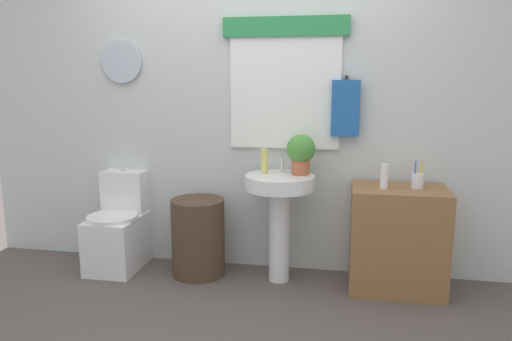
{
  "coord_description": "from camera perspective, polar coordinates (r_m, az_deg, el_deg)",
  "views": [
    {
      "loc": [
        0.68,
        -2.46,
        1.46
      ],
      "look_at": [
        0.08,
        0.8,
        0.82
      ],
      "focal_mm": 33.78,
      "sensor_mm": 36.0,
      "label": 1
    }
  ],
  "objects": [
    {
      "name": "back_wall",
      "position": [
        3.68,
        -0.16,
        8.41
      ],
      "size": [
        4.4,
        0.18,
        2.6
      ],
      "color": "silver",
      "rests_on": "ground_plane"
    },
    {
      "name": "pedestal_sink",
      "position": [
        3.45,
        2.82,
        -3.85
      ],
      "size": [
        0.5,
        0.5,
        0.79
      ],
      "color": "white",
      "rests_on": "ground_plane"
    },
    {
      "name": "potted_plant",
      "position": [
        3.42,
        5.33,
        2.23
      ],
      "size": [
        0.2,
        0.2,
        0.29
      ],
      "color": "#AD5B38",
      "rests_on": "pedestal_sink"
    },
    {
      "name": "soap_bottle",
      "position": [
        3.46,
        1.0,
        1.11
      ],
      "size": [
        0.05,
        0.05,
        0.18
      ],
      "primitive_type": "cylinder",
      "color": "#DBD166",
      "rests_on": "pedestal_sink"
    },
    {
      "name": "wooden_cabinet",
      "position": [
        3.51,
        16.39,
        -7.82
      ],
      "size": [
        0.64,
        0.44,
        0.73
      ],
      "primitive_type": "cube",
      "color": "olive",
      "rests_on": "ground_plane"
    },
    {
      "name": "toilet",
      "position": [
        3.93,
        -15.93,
        -6.88
      ],
      "size": [
        0.38,
        0.51,
        0.76
      ],
      "color": "white",
      "rests_on": "ground_plane"
    },
    {
      "name": "faucet",
      "position": [
        3.51,
        3.12,
        0.61
      ],
      "size": [
        0.03,
        0.03,
        0.1
      ],
      "primitive_type": "cylinder",
      "color": "silver",
      "rests_on": "pedestal_sink"
    },
    {
      "name": "lotion_bottle",
      "position": [
        3.35,
        14.95,
        -0.69
      ],
      "size": [
        0.05,
        0.05,
        0.17
      ],
      "primitive_type": "cylinder",
      "color": "white",
      "rests_on": "wooden_cabinet"
    },
    {
      "name": "ground_plane",
      "position": [
        2.94,
        -4.63,
        -18.94
      ],
      "size": [
        8.0,
        8.0,
        0.0
      ],
      "primitive_type": "plane",
      "color": "#564C47"
    },
    {
      "name": "laundry_hamper",
      "position": [
        3.67,
        -6.87,
        -7.84
      ],
      "size": [
        0.4,
        0.4,
        0.58
      ],
      "primitive_type": "cylinder",
      "color": "#4C3828",
      "rests_on": "ground_plane"
    },
    {
      "name": "toothbrush_cup",
      "position": [
        3.44,
        18.57,
        -1.14
      ],
      "size": [
        0.08,
        0.08,
        0.19
      ],
      "color": "silver",
      "rests_on": "wooden_cabinet"
    }
  ]
}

